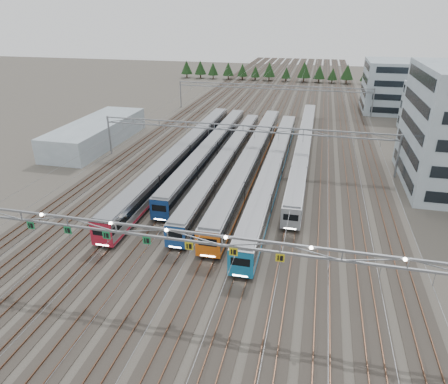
% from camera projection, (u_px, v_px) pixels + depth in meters
% --- Properties ---
extents(ground, '(400.00, 400.00, 0.00)m').
position_uv_depth(ground, '(171.00, 293.00, 42.68)').
color(ground, '#47423A').
rests_on(ground, ground).
extents(track_bed, '(54.00, 260.00, 5.42)m').
position_uv_depth(track_bed, '(277.00, 97.00, 130.52)').
color(track_bed, '#2D2823').
rests_on(track_bed, ground).
extents(train_a, '(2.99, 63.37, 3.90)m').
position_uv_depth(train_a, '(183.00, 154.00, 77.26)').
color(train_a, black).
rests_on(train_a, ground).
extents(train_b, '(2.87, 55.29, 3.74)m').
position_uv_depth(train_b, '(211.00, 149.00, 79.81)').
color(train_b, black).
rests_on(train_b, ground).
extents(train_c, '(2.76, 57.84, 3.60)m').
position_uv_depth(train_c, '(227.00, 160.00, 74.50)').
color(train_c, black).
rests_on(train_c, ground).
extents(train_d, '(3.10, 62.47, 4.05)m').
position_uv_depth(train_d, '(252.00, 158.00, 74.57)').
color(train_d, black).
rests_on(train_d, ground).
extents(train_e, '(2.95, 61.66, 3.84)m').
position_uv_depth(train_e, '(274.00, 167.00, 70.75)').
color(train_e, black).
rests_on(train_e, ground).
extents(train_f, '(2.75, 65.13, 3.57)m').
position_uv_depth(train_f, '(304.00, 146.00, 81.91)').
color(train_f, black).
rests_on(train_f, ground).
extents(gantry_near, '(56.36, 0.61, 8.08)m').
position_uv_depth(gantry_near, '(167.00, 236.00, 39.63)').
color(gantry_near, gray).
rests_on(gantry_near, ground).
extents(gantry_mid, '(56.36, 0.36, 8.00)m').
position_uv_depth(gantry_mid, '(243.00, 133.00, 75.40)').
color(gantry_mid, gray).
rests_on(gantry_mid, ground).
extents(gantry_far, '(56.36, 0.36, 8.00)m').
position_uv_depth(gantry_far, '(272.00, 90.00, 115.21)').
color(gantry_far, gray).
rests_on(gantry_far, ground).
extents(depot_bldg_mid, '(14.00, 16.00, 11.63)m').
position_uv_depth(depot_bldg_mid, '(438.00, 112.00, 93.26)').
color(depot_bldg_mid, '#90A3AC').
rests_on(depot_bldg_mid, ground).
extents(depot_bldg_north, '(22.00, 18.00, 14.41)m').
position_uv_depth(depot_bldg_north, '(404.00, 86.00, 116.15)').
color(depot_bldg_north, '#90A3AC').
rests_on(depot_bldg_north, ground).
extents(west_shed, '(10.00, 30.00, 4.94)m').
position_uv_depth(west_shed, '(97.00, 133.00, 89.27)').
color(west_shed, '#90A3AC').
rests_on(west_shed, ground).
extents(treeline, '(87.50, 5.60, 7.02)m').
position_uv_depth(treeline, '(279.00, 71.00, 167.03)').
color(treeline, '#332114').
rests_on(treeline, ground).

